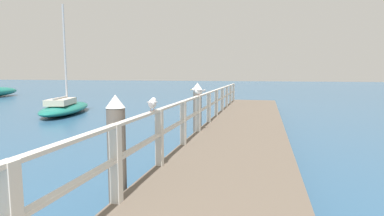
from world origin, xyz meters
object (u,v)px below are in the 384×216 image
dock_piling_far (197,110)px  boat_0 (65,107)px  dock_piling_near (117,153)px  seagull_foreground (152,103)px  seagull_background (198,91)px

dock_piling_far → boat_0: bearing=153.4°
dock_piling_near → seagull_foreground: 0.98m
seagull_foreground → seagull_background: (-0.00, 3.59, 0.00)m
dock_piling_far → seagull_background: bearing=-76.6°
seagull_foreground → seagull_background: same height
dock_piling_near → dock_piling_far: (0.00, 5.71, 0.00)m
dock_piling_far → seagull_foreground: (0.38, -5.16, 0.72)m
dock_piling_far → boat_0: size_ratio=0.32×
dock_piling_near → boat_0: size_ratio=0.32×
dock_piling_near → boat_0: 12.55m
seagull_background → dock_piling_far: bearing=-32.9°
dock_piling_near → seagull_background: (0.37, 4.14, 0.72)m
dock_piling_far → boat_0: 8.91m
dock_piling_near → dock_piling_far: same height
seagull_foreground → seagull_background: bearing=76.4°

